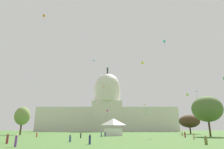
# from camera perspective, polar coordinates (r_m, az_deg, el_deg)

# --- Properties ---
(capitol_building) EXTENTS (141.00, 27.25, 68.14)m
(capitol_building) POSITION_cam_1_polar(r_m,az_deg,el_deg) (201.49, -1.66, -10.98)
(capitol_building) COLOR beige
(capitol_building) RESTS_ON ground_plane
(event_tent) EXTENTS (7.34, 4.93, 6.44)m
(event_tent) POSITION_cam_1_polar(r_m,az_deg,el_deg) (76.17, 0.13, -15.43)
(event_tent) COLOR white
(event_tent) RESTS_ON ground_plane
(tree_east_mid) EXTENTS (12.93, 12.76, 9.78)m
(tree_east_mid) POSITION_cam_1_polar(r_m,az_deg,el_deg) (110.97, 21.94, -12.87)
(tree_east_mid) COLOR #42301E
(tree_east_mid) RESTS_ON ground_plane
(tree_west_near) EXTENTS (9.76, 9.82, 12.25)m
(tree_west_near) POSITION_cam_1_polar(r_m,az_deg,el_deg) (96.23, -25.51, -11.13)
(tree_west_near) COLOR #4C3823
(tree_west_near) RESTS_ON ground_plane
(tree_east_far) EXTENTS (13.76, 13.67, 13.68)m
(tree_east_far) POSITION_cam_1_polar(r_m,az_deg,el_deg) (75.02, 26.36, -9.24)
(tree_east_far) COLOR #42301E
(tree_east_far) RESTS_ON ground_plane
(person_red_near_tree_west) EXTENTS (0.43, 0.43, 1.60)m
(person_red_near_tree_west) POSITION_cam_1_polar(r_m,az_deg,el_deg) (66.88, -21.85, -16.43)
(person_red_near_tree_west) COLOR red
(person_red_near_tree_west) RESTS_ON ground_plane
(person_black_mid_center) EXTENTS (0.38, 0.38, 1.60)m
(person_black_mid_center) POSITION_cam_1_polar(r_m,az_deg,el_deg) (56.95, -9.58, -17.56)
(person_black_mid_center) COLOR black
(person_black_mid_center) RESTS_ON ground_plane
(person_maroon_front_center) EXTENTS (0.47, 0.47, 1.72)m
(person_maroon_front_center) POSITION_cam_1_polar(r_m,az_deg,el_deg) (39.45, -29.10, -16.53)
(person_maroon_front_center) COLOR maroon
(person_maroon_front_center) RESTS_ON ground_plane
(person_tan_near_tent) EXTENTS (0.38, 0.38, 1.51)m
(person_tan_near_tent) POSITION_cam_1_polar(r_m,az_deg,el_deg) (54.12, 23.12, -16.68)
(person_tan_near_tent) COLOR tan
(person_tan_near_tent) RESTS_ON ground_plane
(person_tan_back_left) EXTENTS (0.51, 0.51, 1.77)m
(person_tan_back_left) POSITION_cam_1_polar(r_m,az_deg,el_deg) (77.80, 20.08, -16.34)
(person_tan_back_left) COLOR tan
(person_tan_back_left) RESTS_ON ground_plane
(person_navy_back_center) EXTENTS (0.51, 0.51, 1.66)m
(person_navy_back_center) POSITION_cam_1_polar(r_m,az_deg,el_deg) (33.70, -6.90, -18.79)
(person_navy_back_center) COLOR navy
(person_navy_back_center) RESTS_ON ground_plane
(person_olive_edge_east) EXTENTS (0.56, 0.56, 1.48)m
(person_olive_edge_east) POSITION_cam_1_polar(r_m,az_deg,el_deg) (36.64, 26.08, -17.31)
(person_olive_edge_east) COLOR olive
(person_olive_edge_east) RESTS_ON ground_plane
(person_purple_back_right) EXTENTS (0.47, 0.47, 1.77)m
(person_purple_back_right) POSITION_cam_1_polar(r_m,az_deg,el_deg) (31.74, -27.09, -17.28)
(person_purple_back_right) COLOR #703D93
(person_purple_back_right) RESTS_ON ground_plane
(person_navy_near_tree_east) EXTENTS (0.46, 0.46, 1.62)m
(person_navy_near_tree_east) POSITION_cam_1_polar(r_m,az_deg,el_deg) (69.69, -2.29, -17.46)
(person_navy_near_tree_east) COLOR navy
(person_navy_near_tree_east) RESTS_ON ground_plane
(person_denim_edge_west) EXTENTS (0.56, 0.56, 1.49)m
(person_denim_edge_west) POSITION_cam_1_polar(r_m,az_deg,el_deg) (40.51, -12.67, -18.19)
(person_denim_edge_west) COLOR #3D5684
(person_denim_edge_west) RESTS_ON ground_plane
(person_maroon_aisle_center) EXTENTS (0.44, 0.44, 1.76)m
(person_maroon_aisle_center) POSITION_cam_1_polar(r_m,az_deg,el_deg) (63.73, 20.82, -16.54)
(person_maroon_aisle_center) COLOR maroon
(person_maroon_aisle_center) RESTS_ON ground_plane
(person_denim_mid_right) EXTENTS (0.51, 0.51, 1.69)m
(person_denim_mid_right) POSITION_cam_1_polar(r_m,az_deg,el_deg) (65.27, -3.44, -17.50)
(person_denim_mid_right) COLOR #3D5684
(person_denim_mid_right) RESTS_ON ground_plane
(kite_gold_low) EXTENTS (0.90, 1.74, 0.25)m
(kite_gold_low) POSITION_cam_1_polar(r_m,az_deg,el_deg) (119.18, -16.43, -8.56)
(kite_gold_low) COLOR gold
(kite_cyan_high) EXTENTS (1.16, 1.10, 3.22)m
(kite_cyan_high) POSITION_cam_1_polar(r_m,az_deg,el_deg) (91.92, 15.20, 9.53)
(kite_cyan_high) COLOR #33BCDB
(kite_white_low) EXTENTS (1.26, 1.01, 0.37)m
(kite_white_low) POSITION_cam_1_polar(r_m,az_deg,el_deg) (105.91, 16.70, -9.24)
(kite_white_low) COLOR white
(kite_black_mid) EXTENTS (1.66, 1.36, 3.52)m
(kite_black_mid) POSITION_cam_1_polar(r_m,az_deg,el_deg) (151.99, -5.11, -7.23)
(kite_black_mid) COLOR black
(kite_green_mid) EXTENTS (0.98, 0.92, 1.11)m
(kite_green_mid) POSITION_cam_1_polar(r_m,az_deg,el_deg) (75.60, 30.45, -0.98)
(kite_green_mid) COLOR green
(kite_yellow_high) EXTENTS (1.53, 1.51, 1.41)m
(kite_yellow_high) POSITION_cam_1_polar(r_m,az_deg,el_deg) (112.63, 8.92, 3.50)
(kite_yellow_high) COLOR yellow
(kite_magenta_low) EXTENTS (0.83, 0.80, 3.20)m
(kite_magenta_low) POSITION_cam_1_polar(r_m,az_deg,el_deg) (81.04, -1.62, -10.80)
(kite_magenta_low) COLOR #D1339E
(kite_blue_low) EXTENTS (1.67, 0.84, 3.78)m
(kite_blue_low) POSITION_cam_1_polar(r_m,az_deg,el_deg) (90.50, 23.70, -5.03)
(kite_blue_low) COLOR blue
(kite_red_low) EXTENTS (1.58, 1.25, 3.82)m
(kite_red_low) POSITION_cam_1_polar(r_m,az_deg,el_deg) (171.57, -2.22, -12.98)
(kite_red_low) COLOR red
(kite_lime_mid) EXTENTS (1.48, 1.48, 1.36)m
(kite_lime_mid) POSITION_cam_1_polar(r_m,az_deg,el_deg) (105.77, 21.43, -5.67)
(kite_lime_mid) COLOR #8CD133
(kite_orange_high) EXTENTS (1.28, 1.28, 3.21)m
(kite_orange_high) POSITION_cam_1_polar(r_m,az_deg,el_deg) (102.52, -19.96, 16.29)
(kite_orange_high) COLOR orange
(kite_pink_mid) EXTENTS (0.91, 0.36, 3.99)m
(kite_pink_mid) POSITION_cam_1_polar(r_m,az_deg,el_deg) (112.26, -2.69, -3.86)
(kite_pink_mid) COLOR pink
(kite_gold_low_b) EXTENTS (1.47, 1.59, 3.16)m
(kite_gold_low_b) POSITION_cam_1_polar(r_m,az_deg,el_deg) (60.96, 9.89, -9.31)
(kite_gold_low_b) COLOR gold
(kite_cyan_high_b) EXTENTS (0.83, 0.84, 2.72)m
(kite_cyan_high_b) POSITION_cam_1_polar(r_m,az_deg,el_deg) (128.93, -5.69, 4.19)
(kite_cyan_high_b) COLOR #33BCDB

